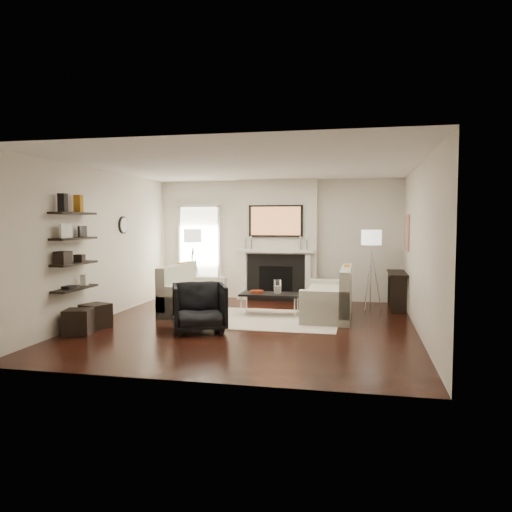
% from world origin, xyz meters
% --- Properties ---
extents(room_envelope, '(6.00, 6.00, 6.00)m').
position_xyz_m(room_envelope, '(0.00, 0.00, 1.35)').
color(room_envelope, black).
rests_on(room_envelope, ground).
extents(chimney_breast, '(1.80, 0.25, 2.70)m').
position_xyz_m(chimney_breast, '(0.00, 2.88, 1.35)').
color(chimney_breast, silver).
rests_on(chimney_breast, floor).
extents(fireplace_surround, '(1.30, 0.02, 1.04)m').
position_xyz_m(fireplace_surround, '(0.00, 2.74, 0.52)').
color(fireplace_surround, black).
rests_on(fireplace_surround, floor).
extents(firebox, '(0.75, 0.02, 0.65)m').
position_xyz_m(firebox, '(0.00, 2.73, 0.45)').
color(firebox, black).
rests_on(firebox, floor).
extents(mantel_pilaster_l, '(0.12, 0.08, 1.10)m').
position_xyz_m(mantel_pilaster_l, '(-0.72, 2.71, 0.55)').
color(mantel_pilaster_l, white).
rests_on(mantel_pilaster_l, floor).
extents(mantel_pilaster_r, '(0.12, 0.08, 1.10)m').
position_xyz_m(mantel_pilaster_r, '(0.72, 2.71, 0.55)').
color(mantel_pilaster_r, white).
rests_on(mantel_pilaster_r, floor).
extents(mantel_shelf, '(1.70, 0.18, 0.07)m').
position_xyz_m(mantel_shelf, '(0.00, 2.69, 1.12)').
color(mantel_shelf, white).
rests_on(mantel_shelf, chimney_breast).
extents(tv_body, '(1.20, 0.06, 0.70)m').
position_xyz_m(tv_body, '(0.00, 2.71, 1.78)').
color(tv_body, black).
rests_on(tv_body, chimney_breast).
extents(tv_screen, '(1.10, 0.00, 0.62)m').
position_xyz_m(tv_screen, '(0.00, 2.68, 1.78)').
color(tv_screen, '#BF723F').
rests_on(tv_screen, tv_body).
extents(candlestick_l_tall, '(0.04, 0.04, 0.30)m').
position_xyz_m(candlestick_l_tall, '(-0.55, 2.70, 1.30)').
color(candlestick_l_tall, silver).
rests_on(candlestick_l_tall, mantel_shelf).
extents(candlestick_l_short, '(0.04, 0.04, 0.24)m').
position_xyz_m(candlestick_l_short, '(-0.68, 2.70, 1.27)').
color(candlestick_l_short, silver).
rests_on(candlestick_l_short, mantel_shelf).
extents(candlestick_r_tall, '(0.04, 0.04, 0.30)m').
position_xyz_m(candlestick_r_tall, '(0.55, 2.70, 1.30)').
color(candlestick_r_tall, silver).
rests_on(candlestick_r_tall, mantel_shelf).
extents(candlestick_r_short, '(0.04, 0.04, 0.24)m').
position_xyz_m(candlestick_r_short, '(0.68, 2.70, 1.27)').
color(candlestick_r_short, silver).
rests_on(candlestick_r_short, mantel_shelf).
extents(hallway_panel, '(0.90, 0.02, 2.10)m').
position_xyz_m(hallway_panel, '(-1.85, 2.98, 1.05)').
color(hallway_panel, white).
rests_on(hallway_panel, floor).
extents(door_trim_l, '(0.06, 0.06, 2.16)m').
position_xyz_m(door_trim_l, '(-2.33, 2.96, 1.05)').
color(door_trim_l, white).
rests_on(door_trim_l, floor).
extents(door_trim_r, '(0.06, 0.06, 2.16)m').
position_xyz_m(door_trim_r, '(-1.37, 2.96, 1.05)').
color(door_trim_r, white).
rests_on(door_trim_r, floor).
extents(door_trim_top, '(1.02, 0.06, 0.06)m').
position_xyz_m(door_trim_top, '(-1.85, 2.96, 2.13)').
color(door_trim_top, white).
rests_on(door_trim_top, wall_back).
extents(rug, '(2.60, 2.00, 0.01)m').
position_xyz_m(rug, '(0.18, 0.62, 0.01)').
color(rug, beige).
rests_on(rug, floor).
extents(loveseat_left_base, '(0.85, 1.80, 0.42)m').
position_xyz_m(loveseat_left_base, '(-1.34, 1.08, 0.21)').
color(loveseat_left_base, beige).
rests_on(loveseat_left_base, floor).
extents(loveseat_left_back, '(0.18, 1.80, 0.80)m').
position_xyz_m(loveseat_left_back, '(-1.68, 1.08, 0.53)').
color(loveseat_left_back, beige).
rests_on(loveseat_left_back, floor).
extents(loveseat_left_arm_n, '(0.85, 0.18, 0.60)m').
position_xyz_m(loveseat_left_arm_n, '(-1.34, 0.27, 0.30)').
color(loveseat_left_arm_n, beige).
rests_on(loveseat_left_arm_n, floor).
extents(loveseat_left_arm_s, '(0.85, 0.18, 0.60)m').
position_xyz_m(loveseat_left_arm_s, '(-1.34, 1.89, 0.30)').
color(loveseat_left_arm_s, beige).
rests_on(loveseat_left_arm_s, floor).
extents(loveseat_left_cushion, '(0.63, 1.44, 0.10)m').
position_xyz_m(loveseat_left_cushion, '(-1.29, 1.08, 0.47)').
color(loveseat_left_cushion, beige).
rests_on(loveseat_left_cushion, loveseat_left_base).
extents(pillow_left_orange, '(0.10, 0.42, 0.42)m').
position_xyz_m(pillow_left_orange, '(-1.68, 1.38, 0.73)').
color(pillow_left_orange, '#AF6E15').
rests_on(pillow_left_orange, loveseat_left_cushion).
extents(pillow_left_charcoal, '(0.10, 0.40, 0.40)m').
position_xyz_m(pillow_left_charcoal, '(-1.68, 0.78, 0.72)').
color(pillow_left_charcoal, black).
rests_on(pillow_left_charcoal, loveseat_left_cushion).
extents(loveseat_right_base, '(0.85, 1.80, 0.42)m').
position_xyz_m(loveseat_right_base, '(1.25, 1.08, 0.21)').
color(loveseat_right_base, beige).
rests_on(loveseat_right_base, floor).
extents(loveseat_right_back, '(0.18, 1.80, 0.80)m').
position_xyz_m(loveseat_right_back, '(1.59, 1.08, 0.53)').
color(loveseat_right_back, beige).
rests_on(loveseat_right_back, floor).
extents(loveseat_right_arm_n, '(0.85, 0.18, 0.60)m').
position_xyz_m(loveseat_right_arm_n, '(1.25, 0.27, 0.30)').
color(loveseat_right_arm_n, beige).
rests_on(loveseat_right_arm_n, floor).
extents(loveseat_right_arm_s, '(0.85, 0.18, 0.60)m').
position_xyz_m(loveseat_right_arm_s, '(1.25, 1.89, 0.30)').
color(loveseat_right_arm_s, beige).
rests_on(loveseat_right_arm_s, floor).
extents(loveseat_right_cushion, '(0.63, 1.44, 0.10)m').
position_xyz_m(loveseat_right_cushion, '(1.20, 1.08, 0.47)').
color(loveseat_right_cushion, beige).
rests_on(loveseat_right_cushion, loveseat_right_base).
extents(pillow_right_orange, '(0.10, 0.42, 0.42)m').
position_xyz_m(pillow_right_orange, '(1.59, 1.38, 0.73)').
color(pillow_right_orange, '#AF6E15').
rests_on(pillow_right_orange, loveseat_right_cushion).
extents(pillow_right_charcoal, '(0.10, 0.40, 0.40)m').
position_xyz_m(pillow_right_charcoal, '(1.59, 0.78, 0.72)').
color(pillow_right_charcoal, black).
rests_on(pillow_right_charcoal, loveseat_right_cushion).
extents(coffee_table, '(1.10, 0.55, 0.04)m').
position_xyz_m(coffee_table, '(0.18, 1.01, 0.40)').
color(coffee_table, black).
rests_on(coffee_table, floor).
extents(coffee_leg_nw, '(0.02, 0.02, 0.38)m').
position_xyz_m(coffee_leg_nw, '(-0.32, 0.79, 0.19)').
color(coffee_leg_nw, silver).
rests_on(coffee_leg_nw, floor).
extents(coffee_leg_ne, '(0.02, 0.02, 0.38)m').
position_xyz_m(coffee_leg_ne, '(0.68, 0.79, 0.19)').
color(coffee_leg_ne, silver).
rests_on(coffee_leg_ne, floor).
extents(coffee_leg_sw, '(0.02, 0.02, 0.38)m').
position_xyz_m(coffee_leg_sw, '(-0.32, 1.23, 0.19)').
color(coffee_leg_sw, silver).
rests_on(coffee_leg_sw, floor).
extents(coffee_leg_se, '(0.02, 0.02, 0.38)m').
position_xyz_m(coffee_leg_se, '(0.68, 1.23, 0.19)').
color(coffee_leg_se, silver).
rests_on(coffee_leg_se, floor).
extents(hurricane_glass, '(0.14, 0.14, 0.25)m').
position_xyz_m(hurricane_glass, '(0.33, 1.01, 0.56)').
color(hurricane_glass, white).
rests_on(hurricane_glass, coffee_table).
extents(hurricane_candle, '(0.10, 0.10, 0.15)m').
position_xyz_m(hurricane_candle, '(0.33, 1.01, 0.50)').
color(hurricane_candle, white).
rests_on(hurricane_candle, coffee_table).
extents(copper_bowl, '(0.26, 0.26, 0.04)m').
position_xyz_m(copper_bowl, '(-0.07, 1.01, 0.45)').
color(copper_bowl, '#B2381D').
rests_on(copper_bowl, coffee_table).
extents(armchair, '(1.07, 1.04, 0.85)m').
position_xyz_m(armchair, '(-0.70, -0.54, 0.43)').
color(armchair, black).
rests_on(armchair, floor).
extents(lamp_left_post, '(0.02, 0.02, 1.20)m').
position_xyz_m(lamp_left_post, '(-1.85, 2.50, 0.60)').
color(lamp_left_post, silver).
rests_on(lamp_left_post, floor).
extents(lamp_left_shade, '(0.40, 0.40, 0.30)m').
position_xyz_m(lamp_left_shade, '(-1.85, 2.50, 1.45)').
color(lamp_left_shade, white).
rests_on(lamp_left_shade, lamp_left_post).
extents(lamp_left_leg_a, '(0.25, 0.02, 1.23)m').
position_xyz_m(lamp_left_leg_a, '(-1.74, 2.50, 0.60)').
color(lamp_left_leg_a, silver).
rests_on(lamp_left_leg_a, floor).
extents(lamp_left_leg_b, '(0.14, 0.22, 1.23)m').
position_xyz_m(lamp_left_leg_b, '(-1.91, 2.59, 0.60)').
color(lamp_left_leg_b, silver).
rests_on(lamp_left_leg_b, floor).
extents(lamp_left_leg_c, '(0.14, 0.22, 1.23)m').
position_xyz_m(lamp_left_leg_c, '(-1.91, 2.40, 0.60)').
color(lamp_left_leg_c, silver).
rests_on(lamp_left_leg_c, floor).
extents(lamp_right_post, '(0.02, 0.02, 1.20)m').
position_xyz_m(lamp_right_post, '(2.05, 2.11, 0.60)').
color(lamp_right_post, silver).
rests_on(lamp_right_post, floor).
extents(lamp_right_shade, '(0.40, 0.40, 0.30)m').
position_xyz_m(lamp_right_shade, '(2.05, 2.11, 1.45)').
color(lamp_right_shade, white).
rests_on(lamp_right_shade, lamp_right_post).
extents(lamp_right_leg_a, '(0.25, 0.02, 1.23)m').
position_xyz_m(lamp_right_leg_a, '(2.16, 2.11, 0.60)').
color(lamp_right_leg_a, silver).
rests_on(lamp_right_leg_a, floor).
extents(lamp_right_leg_b, '(0.14, 0.22, 1.23)m').
position_xyz_m(lamp_right_leg_b, '(2.00, 2.21, 0.60)').
color(lamp_right_leg_b, silver).
rests_on(lamp_right_leg_b, floor).
extents(lamp_right_leg_c, '(0.14, 0.22, 1.23)m').
position_xyz_m(lamp_right_leg_c, '(1.99, 2.02, 0.60)').
color(lamp_right_leg_c, silver).
rests_on(lamp_right_leg_c, floor).
extents(console_top, '(0.35, 1.20, 0.04)m').
position_xyz_m(console_top, '(2.57, 2.21, 0.73)').
color(console_top, black).
rests_on(console_top, floor).
extents(console_leg_n, '(0.30, 0.04, 0.71)m').
position_xyz_m(console_leg_n, '(2.57, 1.66, 0.35)').
color(console_leg_n, black).
rests_on(console_leg_n, floor).
extents(console_leg_s, '(0.30, 0.04, 0.71)m').
position_xyz_m(console_leg_s, '(2.57, 2.76, 0.35)').
color(console_leg_s, black).
rests_on(console_leg_s, floor).
extents(wall_art, '(0.03, 0.70, 0.70)m').
position_xyz_m(wall_art, '(2.73, 2.05, 1.55)').
color(wall_art, tan).
rests_on(wall_art, wall_right).
extents(shelf_bottom, '(0.25, 1.00, 0.03)m').
position_xyz_m(shelf_bottom, '(-2.62, -1.00, 0.70)').
color(shelf_bottom, black).
rests_on(shelf_bottom, wall_left).
extents(shelf_lower, '(0.25, 1.00, 0.04)m').
position_xyz_m(shelf_lower, '(-2.62, -1.00, 1.10)').
color(shelf_lower, black).
rests_on(shelf_lower, wall_left).
extents(shelf_upper, '(0.25, 1.00, 0.04)m').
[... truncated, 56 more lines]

